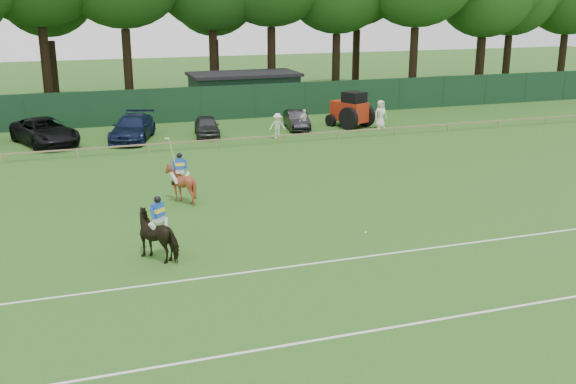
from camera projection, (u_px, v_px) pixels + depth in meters
name	position (u px, v px, depth m)	size (l,w,h in m)	color
ground	(302.00, 254.00, 23.84)	(160.00, 160.00, 0.00)	#1E4C14
horse_dark	(159.00, 235.00, 23.27)	(0.91, 1.99, 1.68)	black
horse_chestnut	(181.00, 184.00, 29.62)	(1.34, 1.51, 1.66)	brown
suv_black	(45.00, 132.00, 41.11)	(2.65, 5.75, 1.60)	black
sedan_navy	(133.00, 128.00, 42.35)	(2.18, 5.37, 1.56)	#131C3C
hatch_grey	(207.00, 126.00, 43.64)	(1.52, 3.77, 1.29)	#2D2D30
estate_black	(297.00, 120.00, 45.90)	(1.32, 3.80, 1.25)	black
spectator_left	(277.00, 126.00, 42.85)	(1.04, 0.60, 1.61)	white
spectator_mid	(304.00, 121.00, 44.67)	(0.91, 0.38, 1.56)	silver
spectator_right	(381.00, 114.00, 46.11)	(0.94, 0.61, 1.92)	white
rider_dark	(159.00, 214.00, 23.05)	(0.80, 0.72, 1.41)	silver
rider_chestnut	(180.00, 167.00, 29.40)	(0.93, 0.66, 2.05)	silver
polo_ball	(366.00, 233.00, 25.81)	(0.09, 0.09, 0.09)	silver
pitch_lines	(340.00, 293.00, 20.66)	(60.00, 5.10, 0.01)	silver
pitch_rail	(200.00, 141.00, 40.08)	(62.10, 0.10, 0.50)	#997F5B
perimeter_fence	(174.00, 105.00, 48.04)	(92.08, 0.08, 2.50)	#14351E
utility_shed	(244.00, 92.00, 52.53)	(8.40, 4.40, 3.04)	#14331E
tree_row	(183.00, 105.00, 56.28)	(96.00, 12.00, 21.00)	#26561C
tractor	(351.00, 110.00, 46.41)	(2.97, 3.47, 2.46)	#A3250F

